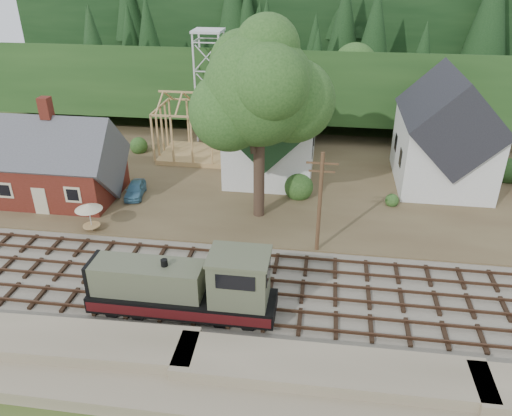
# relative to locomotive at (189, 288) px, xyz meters

# --- Properties ---
(ground) EXTENTS (140.00, 140.00, 0.00)m
(ground) POSITION_rel_locomotive_xyz_m (0.48, 3.00, -2.02)
(ground) COLOR #384C1E
(ground) RESTS_ON ground
(embankment) EXTENTS (64.00, 5.00, 1.60)m
(embankment) POSITION_rel_locomotive_xyz_m (0.48, -5.50, -2.02)
(embankment) COLOR #7F7259
(embankment) RESTS_ON ground
(railroad_bed) EXTENTS (64.00, 11.00, 0.16)m
(railroad_bed) POSITION_rel_locomotive_xyz_m (0.48, 3.00, -1.94)
(railroad_bed) COLOR #726B5B
(railroad_bed) RESTS_ON ground
(village_flat) EXTENTS (64.00, 26.00, 0.30)m
(village_flat) POSITION_rel_locomotive_xyz_m (0.48, 21.00, -1.87)
(village_flat) COLOR brown
(village_flat) RESTS_ON ground
(hillside) EXTENTS (70.00, 28.96, 12.74)m
(hillside) POSITION_rel_locomotive_xyz_m (0.48, 45.00, -2.02)
(hillside) COLOR #1E3F19
(hillside) RESTS_ON ground
(ridge) EXTENTS (80.00, 20.00, 12.00)m
(ridge) POSITION_rel_locomotive_xyz_m (0.48, 61.00, -2.02)
(ridge) COLOR black
(ridge) RESTS_ON ground
(depot) EXTENTS (10.80, 7.41, 9.00)m
(depot) POSITION_rel_locomotive_xyz_m (-15.52, 14.00, 1.19)
(depot) COLOR #511D12
(depot) RESTS_ON village_flat
(church) EXTENTS (8.40, 15.17, 13.00)m
(church) POSITION_rel_locomotive_xyz_m (2.48, 22.68, 3.16)
(church) COLOR silver
(church) RESTS_ON village_flat
(farmhouse) EXTENTS (8.40, 10.80, 10.60)m
(farmhouse) POSITION_rel_locomotive_xyz_m (18.48, 22.00, 2.85)
(farmhouse) COLOR silver
(farmhouse) RESTS_ON village_flat
(timber_frame) EXTENTS (8.20, 6.20, 6.99)m
(timber_frame) POSITION_rel_locomotive_xyz_m (-5.52, 25.00, 1.25)
(timber_frame) COLOR tan
(timber_frame) RESTS_ON village_flat
(lattice_tower) EXTENTS (3.20, 3.20, 12.12)m
(lattice_tower) POSITION_rel_locomotive_xyz_m (-5.52, 31.00, 8.01)
(lattice_tower) COLOR silver
(lattice_tower) RESTS_ON village_flat
(big_tree) EXTENTS (10.90, 8.40, 14.70)m
(big_tree) POSITION_rel_locomotive_xyz_m (2.65, 13.08, 8.20)
(big_tree) COLOR #38281E
(big_tree) RESTS_ON village_flat
(telegraph_pole_near) EXTENTS (2.20, 0.28, 8.00)m
(telegraph_pole_near) POSITION_rel_locomotive_xyz_m (7.48, 8.20, 2.23)
(telegraph_pole_near) COLOR #4C331E
(telegraph_pole_near) RESTS_ON ground
(locomotive) EXTENTS (11.23, 2.81, 4.52)m
(locomotive) POSITION_rel_locomotive_xyz_m (0.00, 0.00, 0.00)
(locomotive) COLOR black
(locomotive) RESTS_ON railroad_bed
(car_blue) EXTENTS (2.05, 3.92, 1.27)m
(car_blue) POSITION_rel_locomotive_xyz_m (-8.99, 14.88, -1.08)
(car_blue) COLOR teal
(car_blue) RESTS_ON village_flat
(patio_set) EXTENTS (2.11, 2.11, 2.35)m
(patio_set) POSITION_rel_locomotive_xyz_m (-10.24, 8.50, 0.28)
(patio_set) COLOR silver
(patio_set) RESTS_ON village_flat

